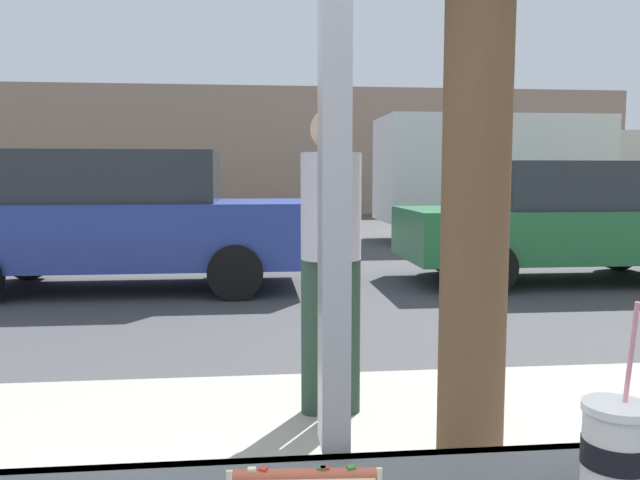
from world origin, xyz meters
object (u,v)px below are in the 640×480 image
(box_truck, at_px, (523,172))
(pedestrian, at_px, (331,241))
(soda_cup_left, at_px, (615,451))
(parked_car_green, at_px, (565,220))
(parked_car_blue, at_px, (121,219))

(box_truck, distance_m, pedestrian, 11.49)
(soda_cup_left, relative_size, parked_car_green, 0.07)
(box_truck, xyz_separation_m, pedestrian, (-5.46, -10.10, -0.41))
(parked_car_blue, bearing_deg, pedestrian, -66.96)
(soda_cup_left, xyz_separation_m, box_truck, (5.34, 12.59, 0.46))
(pedestrian, bearing_deg, parked_car_green, 52.09)
(soda_cup_left, bearing_deg, parked_car_blue, 106.57)
(soda_cup_left, xyz_separation_m, parked_car_green, (3.65, 7.33, -0.20))
(soda_cup_left, bearing_deg, box_truck, 67.00)
(parked_car_green, xyz_separation_m, box_truck, (1.69, 5.26, 0.67))
(soda_cup_left, distance_m, parked_car_blue, 7.65)
(box_truck, bearing_deg, soda_cup_left, -113.00)
(parked_car_blue, bearing_deg, box_truck, 34.94)
(parked_car_green, relative_size, pedestrian, 2.65)
(parked_car_green, bearing_deg, pedestrian, -127.91)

